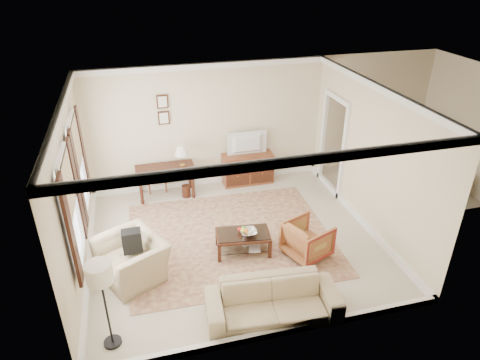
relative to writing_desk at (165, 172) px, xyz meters
name	(u,v)px	position (x,y,z in m)	size (l,w,h in m)	color
room_shell	(233,121)	(1.07, -2.07, 1.87)	(5.51, 5.01, 2.91)	beige
annex_bedroom	(404,172)	(5.56, -0.92, -0.26)	(3.00, 2.70, 2.90)	beige
window_front	(71,210)	(-1.63, -2.77, 0.95)	(0.12, 1.56, 1.80)	#CCB284
window_rear	(79,165)	(-1.63, -1.17, 0.95)	(0.12, 1.56, 1.80)	#CCB284
doorway	(333,146)	(3.78, -0.57, 0.47)	(0.10, 1.12, 2.25)	white
rug	(230,238)	(1.02, -1.99, -0.60)	(3.89, 3.34, 0.01)	maroon
writing_desk	(165,172)	(0.00, 0.00, 0.00)	(1.31, 0.66, 0.72)	#421E13
desk_chair	(156,170)	(-0.19, 0.35, -0.08)	(0.45, 0.45, 1.05)	brown
desk_lamp	(182,156)	(0.39, 0.00, 0.36)	(0.32, 0.32, 0.50)	silver
framed_prints	(163,110)	(0.10, 0.40, 1.34)	(0.25, 0.04, 0.68)	#421E13
sideboard	(248,169)	(1.97, 0.17, -0.23)	(1.20, 0.46, 0.74)	brown
tv	(248,137)	(1.97, 0.15, 0.59)	(0.91, 0.52, 0.12)	black
coffee_table	(243,237)	(1.15, -2.47, -0.29)	(1.05, 0.70, 0.42)	#421E13
fruit_bowl	(249,232)	(1.24, -2.53, -0.13)	(0.42, 0.42, 0.10)	silver
book_a	(240,243)	(1.10, -2.43, -0.44)	(0.28, 0.04, 0.38)	brown
book_b	(249,247)	(1.23, -2.59, -0.44)	(0.28, 0.03, 0.38)	brown
striped_armchair	(307,238)	(2.26, -2.86, -0.23)	(0.73, 0.68, 0.75)	maroon
club_armchair	(131,253)	(-0.86, -2.64, -0.12)	(1.12, 0.73, 0.98)	tan
backpack	(132,239)	(-0.82, -2.61, 0.13)	(0.32, 0.22, 0.40)	black
sofa	(273,296)	(1.16, -4.15, -0.21)	(2.03, 0.59, 0.79)	tan
floor_lamp	(100,279)	(-1.23, -4.06, 0.59)	(0.35, 0.35, 1.44)	black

